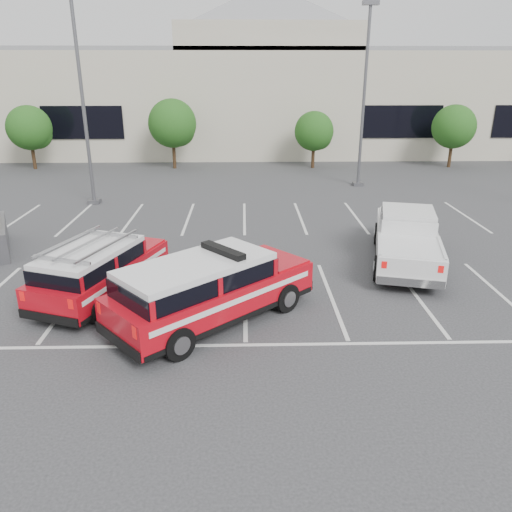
{
  "coord_description": "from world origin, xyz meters",
  "views": [
    {
      "loc": [
        -0.01,
        -14.13,
        6.69
      ],
      "look_at": [
        0.36,
        0.94,
        1.05
      ],
      "focal_mm": 35.0,
      "sensor_mm": 36.0,
      "label": 1
    }
  ],
  "objects_px": {
    "convention_building": "(245,94)",
    "tree_right": "(455,128)",
    "tree_left": "(31,129)",
    "white_pickup": "(406,243)",
    "tree_mid_right": "(315,132)",
    "fire_chief_suv": "(210,294)",
    "light_pole_left": "(83,102)",
    "tree_mid_left": "(174,125)",
    "light_pole_mid": "(364,97)",
    "ladder_suv": "(100,274)"
  },
  "relations": [
    {
      "from": "convention_building",
      "to": "tree_right",
      "type": "xyz_separation_m",
      "value": [
        14.91,
        -9.82,
        -1.95
      ]
    },
    {
      "from": "tree_left",
      "to": "white_pickup",
      "type": "relative_size",
      "value": 0.69
    },
    {
      "from": "tree_mid_right",
      "to": "fire_chief_suv",
      "type": "bearing_deg",
      "value": -104.44
    },
    {
      "from": "light_pole_left",
      "to": "fire_chief_suv",
      "type": "bearing_deg",
      "value": -62.53
    },
    {
      "from": "tree_mid_right",
      "to": "light_pole_left",
      "type": "height_order",
      "value": "light_pole_left"
    },
    {
      "from": "tree_mid_left",
      "to": "fire_chief_suv",
      "type": "distance_m",
      "value": 23.98
    },
    {
      "from": "convention_building",
      "to": "white_pickup",
      "type": "xyz_separation_m",
      "value": [
        5.73,
        -28.89,
        -3.98
      ]
    },
    {
      "from": "light_pole_mid",
      "to": "tree_mid_left",
      "type": "bearing_deg",
      "value": 153.08
    },
    {
      "from": "convention_building",
      "to": "tree_mid_left",
      "type": "bearing_deg",
      "value": -117.4
    },
    {
      "from": "tree_mid_left",
      "to": "fire_chief_suv",
      "type": "bearing_deg",
      "value": -80.52
    },
    {
      "from": "tree_mid_left",
      "to": "fire_chief_suv",
      "type": "xyz_separation_m",
      "value": [
        3.93,
        -23.56,
        -2.19
      ]
    },
    {
      "from": "ladder_suv",
      "to": "convention_building",
      "type": "bearing_deg",
      "value": 101.47
    },
    {
      "from": "convention_building",
      "to": "tree_right",
      "type": "relative_size",
      "value": 13.58
    },
    {
      "from": "tree_left",
      "to": "ladder_suv",
      "type": "relative_size",
      "value": 0.83
    },
    {
      "from": "convention_building",
      "to": "ladder_suv",
      "type": "height_order",
      "value": "convention_building"
    },
    {
      "from": "convention_building",
      "to": "tree_mid_right",
      "type": "height_order",
      "value": "convention_building"
    },
    {
      "from": "tree_left",
      "to": "fire_chief_suv",
      "type": "distance_m",
      "value": 27.43
    },
    {
      "from": "tree_right",
      "to": "fire_chief_suv",
      "type": "height_order",
      "value": "tree_right"
    },
    {
      "from": "tree_left",
      "to": "white_pickup",
      "type": "bearing_deg",
      "value": -42.49
    },
    {
      "from": "light_pole_left",
      "to": "ladder_suv",
      "type": "xyz_separation_m",
      "value": [
        3.53,
        -11.82,
        -4.4
      ]
    },
    {
      "from": "tree_left",
      "to": "light_pole_left",
      "type": "relative_size",
      "value": 0.43
    },
    {
      "from": "tree_mid_left",
      "to": "fire_chief_suv",
      "type": "height_order",
      "value": "tree_mid_left"
    },
    {
      "from": "tree_mid_right",
      "to": "light_pole_left",
      "type": "relative_size",
      "value": 0.39
    },
    {
      "from": "convention_building",
      "to": "light_pole_mid",
      "type": "bearing_deg",
      "value": -66.74
    },
    {
      "from": "tree_mid_right",
      "to": "tree_right",
      "type": "xyz_separation_m",
      "value": [
        10.0,
        0.0,
        0.27
      ]
    },
    {
      "from": "tree_mid_right",
      "to": "ladder_suv",
      "type": "xyz_separation_m",
      "value": [
        -9.56,
        -21.87,
        -1.72
      ]
    },
    {
      "from": "light_pole_mid",
      "to": "tree_mid_right",
      "type": "bearing_deg",
      "value": 107.52
    },
    {
      "from": "ladder_suv",
      "to": "white_pickup",
      "type": "bearing_deg",
      "value": 34.9
    },
    {
      "from": "convention_building",
      "to": "tree_mid_right",
      "type": "xyz_separation_m",
      "value": [
        4.91,
        -9.82,
        -2.22
      ]
    },
    {
      "from": "light_pole_left",
      "to": "light_pole_mid",
      "type": "bearing_deg",
      "value": 14.93
    },
    {
      "from": "tree_left",
      "to": "tree_mid_left",
      "type": "xyz_separation_m",
      "value": [
        10.0,
        0.0,
        0.27
      ]
    },
    {
      "from": "ladder_suv",
      "to": "fire_chief_suv",
      "type": "bearing_deg",
      "value": -5.89
    },
    {
      "from": "fire_chief_suv",
      "to": "white_pickup",
      "type": "xyz_separation_m",
      "value": [
        6.89,
        4.48,
        -0.11
      ]
    },
    {
      "from": "tree_left",
      "to": "tree_mid_left",
      "type": "bearing_deg",
      "value": 0.0
    },
    {
      "from": "white_pickup",
      "to": "tree_left",
      "type": "bearing_deg",
      "value": 151.86
    },
    {
      "from": "convention_building",
      "to": "light_pole_left",
      "type": "bearing_deg",
      "value": -112.39
    },
    {
      "from": "tree_mid_left",
      "to": "light_pole_mid",
      "type": "xyz_separation_m",
      "value": [
        11.91,
        -6.05,
        2.14
      ]
    },
    {
      "from": "tree_left",
      "to": "tree_mid_left",
      "type": "relative_size",
      "value": 0.91
    },
    {
      "from": "light_pole_mid",
      "to": "ladder_suv",
      "type": "xyz_separation_m",
      "value": [
        -11.47,
        -15.82,
        -4.4
      ]
    },
    {
      "from": "tree_mid_left",
      "to": "tree_left",
      "type": "bearing_deg",
      "value": -180.0
    },
    {
      "from": "tree_mid_left",
      "to": "tree_right",
      "type": "height_order",
      "value": "tree_mid_left"
    },
    {
      "from": "tree_mid_right",
      "to": "light_pole_mid",
      "type": "height_order",
      "value": "light_pole_mid"
    },
    {
      "from": "tree_mid_right",
      "to": "ladder_suv",
      "type": "bearing_deg",
      "value": -113.62
    },
    {
      "from": "light_pole_left",
      "to": "fire_chief_suv",
      "type": "distance_m",
      "value": 15.83
    },
    {
      "from": "convention_building",
      "to": "light_pole_mid",
      "type": "height_order",
      "value": "convention_building"
    },
    {
      "from": "tree_mid_right",
      "to": "light_pole_left",
      "type": "bearing_deg",
      "value": -142.5
    },
    {
      "from": "tree_right",
      "to": "convention_building",
      "type": "bearing_deg",
      "value": 146.63
    },
    {
      "from": "convention_building",
      "to": "tree_right",
      "type": "distance_m",
      "value": 17.96
    },
    {
      "from": "light_pole_mid",
      "to": "white_pickup",
      "type": "distance_m",
      "value": 13.81
    },
    {
      "from": "tree_mid_right",
      "to": "tree_right",
      "type": "height_order",
      "value": "tree_right"
    }
  ]
}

